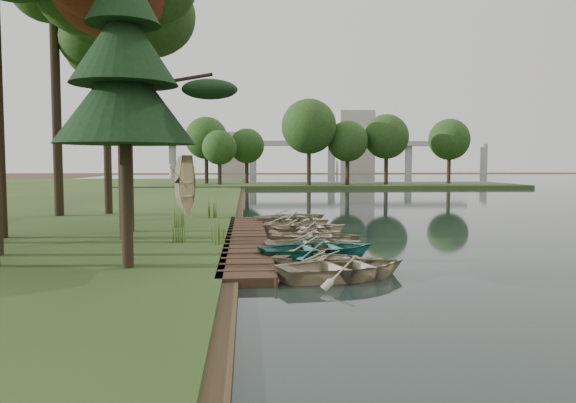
{
  "coord_description": "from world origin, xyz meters",
  "views": [
    {
      "loc": [
        -1.58,
        -21.96,
        3.21
      ],
      "look_at": [
        0.13,
        1.14,
        1.59
      ],
      "focal_mm": 35.0,
      "sensor_mm": 36.0,
      "label": 1
    }
  ],
  "objects": [
    {
      "name": "building_b",
      "position": [
        -5.0,
        145.0,
        6.0
      ],
      "size": [
        8.0,
        8.0,
        12.0
      ],
      "primitive_type": "cube",
      "color": "#A5A5A0",
      "rests_on": "ground"
    },
    {
      "name": "rowboat_6",
      "position": [
        1.22,
        2.46,
        0.4
      ],
      "size": [
        3.98,
        3.33,
        0.71
      ],
      "primitive_type": "imported",
      "rotation": [
        0.0,
        0.0,
        1.86
      ],
      "color": "tan",
      "rests_on": "water"
    },
    {
      "name": "rowboat_1",
      "position": [
        0.77,
        -5.55,
        0.38
      ],
      "size": [
        3.86,
        3.36,
        0.67
      ],
      "primitive_type": "imported",
      "rotation": [
        0.0,
        0.0,
        1.18
      ],
      "color": "tan",
      "rests_on": "water"
    },
    {
      "name": "rowboat_2",
      "position": [
        0.76,
        -3.87,
        0.45
      ],
      "size": [
        4.42,
        3.6,
        0.8
      ],
      "primitive_type": "imported",
      "rotation": [
        0.0,
        0.0,
        1.81
      ],
      "color": "#29726A",
      "rests_on": "water"
    },
    {
      "name": "ground",
      "position": [
        0.0,
        0.0,
        0.0
      ],
      "size": [
        300.0,
        300.0,
        0.0
      ],
      "primitive_type": "plane",
      "color": "#3D2F1D"
    },
    {
      "name": "rowboat_3",
      "position": [
        0.76,
        -2.49,
        0.41
      ],
      "size": [
        3.59,
        2.64,
        0.72
      ],
      "primitive_type": "imported",
      "rotation": [
        0.0,
        0.0,
        1.61
      ],
      "color": "tan",
      "rests_on": "water"
    },
    {
      "name": "rowboat_0",
      "position": [
        1.08,
        -6.99,
        0.44
      ],
      "size": [
        4.44,
        3.74,
        0.78
      ],
      "primitive_type": "imported",
      "rotation": [
        0.0,
        0.0,
        1.88
      ],
      "color": "tan",
      "rests_on": "water"
    },
    {
      "name": "rowboat_4",
      "position": [
        1.07,
        -0.57,
        0.41
      ],
      "size": [
        3.85,
        3.01,
        0.73
      ],
      "primitive_type": "imported",
      "rotation": [
        0.0,
        0.0,
        1.42
      ],
      "color": "tan",
      "rests_on": "water"
    },
    {
      "name": "reeds_1",
      "position": [
        -4.1,
        -1.25,
        0.79
      ],
      "size": [
        0.6,
        0.6,
        0.97
      ],
      "primitive_type": "cone",
      "color": "#3F661E",
      "rests_on": "bank"
    },
    {
      "name": "reeds_2",
      "position": [
        -4.67,
        3.45,
        0.78
      ],
      "size": [
        0.6,
        0.6,
        0.96
      ],
      "primitive_type": "cone",
      "color": "#3F661E",
      "rests_on": "bank"
    },
    {
      "name": "rowboat_5",
      "position": [
        0.83,
        0.99,
        0.37
      ],
      "size": [
        3.15,
        2.33,
        0.63
      ],
      "primitive_type": "imported",
      "rotation": [
        0.0,
        0.0,
        1.52
      ],
      "color": "tan",
      "rests_on": "water"
    },
    {
      "name": "tree_6",
      "position": [
        -9.4,
        10.41,
        9.88
      ],
      "size": [
        4.57,
        4.57,
        11.63
      ],
      "color": "black",
      "rests_on": "bank"
    },
    {
      "name": "bridge",
      "position": [
        12.31,
        120.0,
        7.08
      ],
      "size": [
        95.9,
        4.0,
        8.6
      ],
      "color": "#A5A5A0",
      "rests_on": "ground"
    },
    {
      "name": "rowboat_8",
      "position": [
        0.7,
        5.51,
        0.43
      ],
      "size": [
        4.43,
        3.88,
        0.76
      ],
      "primitive_type": "imported",
      "rotation": [
        0.0,
        0.0,
        1.16
      ],
      "color": "tan",
      "rests_on": "water"
    },
    {
      "name": "pine_tree",
      "position": [
        -4.88,
        -6.29,
        5.75
      ],
      "size": [
        3.8,
        3.8,
        8.51
      ],
      "color": "black",
      "rests_on": "bank"
    },
    {
      "name": "reeds_0",
      "position": [
        -2.6,
        -1.96,
        0.74
      ],
      "size": [
        0.6,
        0.6,
        0.88
      ],
      "primitive_type": "cone",
      "color": "#3F661E",
      "rests_on": "bank"
    },
    {
      "name": "reeds_3",
      "position": [
        -3.43,
        7.72,
        0.79
      ],
      "size": [
        0.6,
        0.6,
        0.97
      ],
      "primitive_type": "cone",
      "color": "#3F661E",
      "rests_on": "bank"
    },
    {
      "name": "tree_2",
      "position": [
        -6.21,
        -0.32,
        9.22
      ],
      "size": [
        4.53,
        4.53,
        10.93
      ],
      "color": "black",
      "rests_on": "bank"
    },
    {
      "name": "building_a",
      "position": [
        30.0,
        140.0,
        9.0
      ],
      "size": [
        10.0,
        8.0,
        18.0
      ],
      "primitive_type": "cube",
      "color": "#A5A5A0",
      "rests_on": "ground"
    },
    {
      "name": "peninsula",
      "position": [
        8.0,
        50.0,
        0.23
      ],
      "size": [
        50.0,
        14.0,
        0.45
      ],
      "primitive_type": "cube",
      "color": "#33471F",
      "rests_on": "ground"
    },
    {
      "name": "far_trees",
      "position": [
        4.67,
        50.0,
        6.43
      ],
      "size": [
        45.6,
        5.6,
        8.8
      ],
      "color": "black",
      "rests_on": "peninsula"
    },
    {
      "name": "rowboat_9",
      "position": [
        0.76,
        6.76,
        0.45
      ],
      "size": [
        4.61,
        3.97,
        0.8
      ],
      "primitive_type": "imported",
      "rotation": [
        0.0,
        0.0,
        1.94
      ],
      "color": "tan",
      "rests_on": "water"
    },
    {
      "name": "rowboat_7",
      "position": [
        0.71,
        3.58,
        0.37
      ],
      "size": [
        3.49,
        2.77,
        0.65
      ],
      "primitive_type": "imported",
      "rotation": [
        0.0,
        0.0,
        1.39
      ],
      "color": "tan",
      "rests_on": "water"
    },
    {
      "name": "stored_rowboat",
      "position": [
        -4.75,
        7.77,
        0.64
      ],
      "size": [
        4.01,
        3.63,
        0.68
      ],
      "primitive_type": "imported",
      "rotation": [
        3.14,
        0.0,
        1.07
      ],
      "color": "tan",
      "rests_on": "bank"
    },
    {
      "name": "boardwalk",
      "position": [
        -1.6,
        0.0,
        0.15
      ],
      "size": [
        1.6,
        16.0,
        0.3
      ],
      "primitive_type": "cube",
      "color": "#372315",
      "rests_on": "ground"
    }
  ]
}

